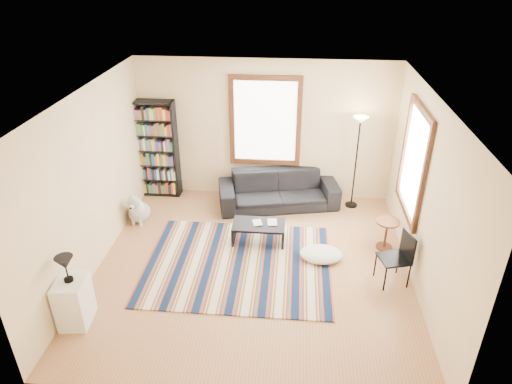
# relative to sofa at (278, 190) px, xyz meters

# --- Properties ---
(floor) EXTENTS (5.00, 5.00, 0.10)m
(floor) POSITION_rel_sofa_xyz_m (-0.30, -2.05, -0.39)
(floor) COLOR #AF7650
(floor) RESTS_ON ground
(ceiling) EXTENTS (5.00, 5.00, 0.10)m
(ceiling) POSITION_rel_sofa_xyz_m (-0.30, -2.05, 2.51)
(ceiling) COLOR white
(ceiling) RESTS_ON floor
(wall_back) EXTENTS (5.00, 0.10, 2.80)m
(wall_back) POSITION_rel_sofa_xyz_m (-0.30, 0.50, 1.06)
(wall_back) COLOR #D0B68C
(wall_back) RESTS_ON floor
(wall_front) EXTENTS (5.00, 0.10, 2.80)m
(wall_front) POSITION_rel_sofa_xyz_m (-0.30, -4.60, 1.06)
(wall_front) COLOR #D0B68C
(wall_front) RESTS_ON floor
(wall_left) EXTENTS (0.10, 5.00, 2.80)m
(wall_left) POSITION_rel_sofa_xyz_m (-2.85, -2.05, 1.06)
(wall_left) COLOR #D0B68C
(wall_left) RESTS_ON floor
(wall_right) EXTENTS (0.10, 5.00, 2.80)m
(wall_right) POSITION_rel_sofa_xyz_m (2.25, -2.05, 1.06)
(wall_right) COLOR #D0B68C
(wall_right) RESTS_ON floor
(window_back) EXTENTS (1.20, 0.06, 1.60)m
(window_back) POSITION_rel_sofa_xyz_m (-0.30, 0.42, 1.26)
(window_back) COLOR white
(window_back) RESTS_ON wall_back
(window_right) EXTENTS (0.06, 1.20, 1.60)m
(window_right) POSITION_rel_sofa_xyz_m (2.17, -1.25, 1.26)
(window_right) COLOR white
(window_right) RESTS_ON wall_right
(rug) EXTENTS (3.00, 2.40, 0.02)m
(rug) POSITION_rel_sofa_xyz_m (-0.55, -2.02, -0.33)
(rug) COLOR #0C1C3C
(rug) RESTS_ON floor
(sofa) EXTENTS (1.39, 2.47, 0.68)m
(sofa) POSITION_rel_sofa_xyz_m (0.00, 0.00, 0.00)
(sofa) COLOR black
(sofa) RESTS_ON floor
(bookshelf) EXTENTS (0.90, 0.30, 2.00)m
(bookshelf) POSITION_rel_sofa_xyz_m (-2.50, 0.27, 0.66)
(bookshelf) COLOR black
(bookshelf) RESTS_ON floor
(coffee_table) EXTENTS (1.02, 0.79, 0.36)m
(coffee_table) POSITION_rel_sofa_xyz_m (-0.28, -1.33, -0.16)
(coffee_table) COLOR black
(coffee_table) RESTS_ON floor
(book_a) EXTENTS (0.24, 0.20, 0.02)m
(book_a) POSITION_rel_sofa_xyz_m (-0.38, -1.33, 0.03)
(book_a) COLOR beige
(book_a) RESTS_ON coffee_table
(book_b) EXTENTS (0.24, 0.18, 0.02)m
(book_b) POSITION_rel_sofa_xyz_m (-0.13, -1.28, 0.03)
(book_b) COLOR beige
(book_b) RESTS_ON coffee_table
(floor_cushion) EXTENTS (0.85, 0.74, 0.18)m
(floor_cushion) POSITION_rel_sofa_xyz_m (0.80, -1.75, -0.25)
(floor_cushion) COLOR silver
(floor_cushion) RESTS_ON floor
(floor_lamp) EXTENTS (0.36, 0.36, 1.86)m
(floor_lamp) POSITION_rel_sofa_xyz_m (1.46, 0.10, 0.59)
(floor_lamp) COLOR black
(floor_lamp) RESTS_ON floor
(side_table) EXTENTS (0.49, 0.49, 0.54)m
(side_table) POSITION_rel_sofa_xyz_m (1.90, -1.33, -0.07)
(side_table) COLOR #4A2412
(side_table) RESTS_ON floor
(folding_chair) EXTENTS (0.51, 0.50, 0.86)m
(folding_chair) POSITION_rel_sofa_xyz_m (1.85, -2.24, 0.09)
(folding_chair) COLOR black
(folding_chair) RESTS_ON floor
(white_cabinet) EXTENTS (0.43, 0.53, 0.70)m
(white_cabinet) POSITION_rel_sofa_xyz_m (-2.60, -3.49, 0.01)
(white_cabinet) COLOR white
(white_cabinet) RESTS_ON floor
(table_lamp) EXTENTS (0.26, 0.26, 0.38)m
(table_lamp) POSITION_rel_sofa_xyz_m (-2.60, -3.49, 0.55)
(table_lamp) COLOR black
(table_lamp) RESTS_ON white_cabinet
(dog) EXTENTS (0.45, 0.62, 0.62)m
(dog) POSITION_rel_sofa_xyz_m (-2.57, -0.84, -0.03)
(dog) COLOR silver
(dog) RESTS_ON floor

